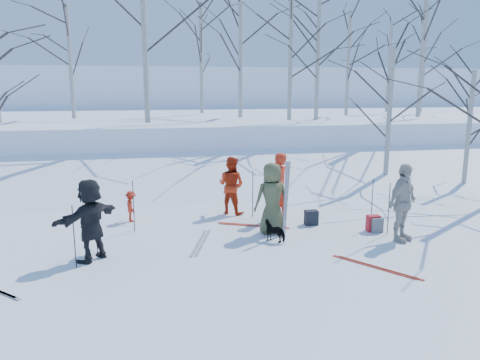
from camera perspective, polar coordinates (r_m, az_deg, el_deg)
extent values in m
plane|color=white|center=(11.06, 1.49, -8.14)|extent=(120.00, 120.00, 0.00)
cube|color=white|center=(17.68, -3.37, -0.18)|extent=(70.00, 9.49, 4.12)
cube|color=white|center=(27.40, -6.17, 5.71)|extent=(70.00, 18.00, 2.20)
cube|color=white|center=(48.26, -8.34, 9.29)|extent=(90.00, 30.00, 6.00)
imported|color=#494C2E|center=(11.85, 3.91, -2.24)|extent=(0.95, 0.68, 1.82)
imported|color=red|center=(13.06, 4.70, -0.80)|extent=(0.82, 0.78, 1.89)
imported|color=#BA2A0E|center=(13.67, -1.08, -0.64)|extent=(1.04, 1.02, 1.69)
imported|color=red|center=(13.28, -13.13, -3.15)|extent=(0.44, 0.61, 0.86)
imported|color=beige|center=(11.87, 19.20, -2.64)|extent=(1.19, 0.98, 1.90)
imported|color=black|center=(10.49, -17.77, -4.66)|extent=(1.50, 1.59, 1.79)
imported|color=black|center=(11.40, 4.30, -6.21)|extent=(0.63, 0.61, 0.51)
cube|color=silver|center=(11.65, 5.55, -2.30)|extent=(0.10, 0.16, 1.90)
cube|color=silver|center=(11.71, 5.70, -2.22)|extent=(0.12, 0.23, 1.89)
cylinder|color=black|center=(12.69, 15.78, -2.84)|extent=(0.02, 0.02, 1.34)
cylinder|color=black|center=(10.95, -17.16, -5.18)|extent=(0.02, 0.02, 1.34)
cylinder|color=black|center=(12.33, 17.67, -3.36)|extent=(0.02, 0.02, 1.34)
cylinder|color=black|center=(10.23, -19.57, -6.51)|extent=(0.02, 0.02, 1.34)
cylinder|color=black|center=(12.30, -12.84, -3.14)|extent=(0.02, 0.02, 1.34)
cylinder|color=black|center=(13.32, 1.56, -1.74)|extent=(0.02, 0.02, 1.34)
cylinder|color=black|center=(13.34, 3.38, -1.73)|extent=(0.02, 0.02, 1.34)
cube|color=#AF1A21|center=(12.62, 15.92, -5.10)|extent=(0.32, 0.22, 0.42)
cube|color=slate|center=(12.56, 16.30, -5.29)|extent=(0.30, 0.20, 0.38)
cube|color=black|center=(12.83, 8.68, -4.55)|extent=(0.34, 0.24, 0.40)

